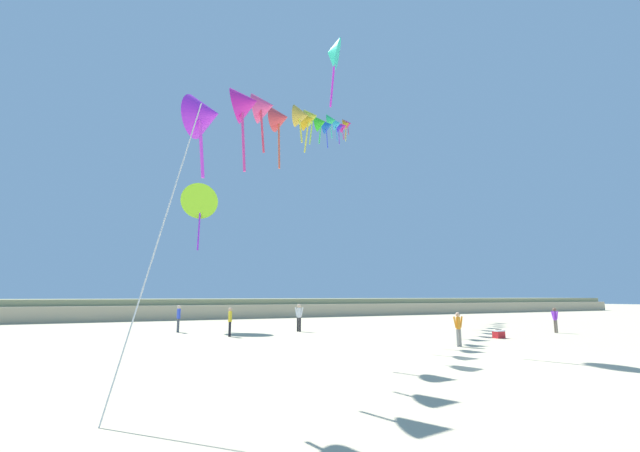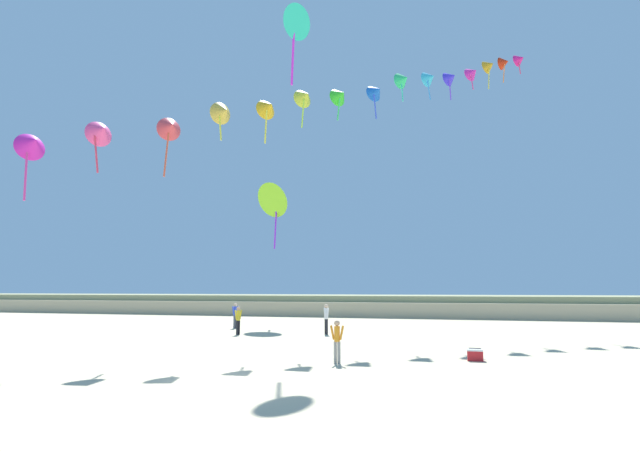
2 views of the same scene
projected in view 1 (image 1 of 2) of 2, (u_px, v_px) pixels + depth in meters
ground_plane at (498, 363)px, 14.47m from camera, size 240.00×240.00×0.00m
dune_ridge at (225, 307)px, 48.71m from camera, size 120.00×12.99×1.96m
person_near_left at (299, 316)px, 27.60m from camera, size 0.46×0.52×1.75m
person_near_right at (179, 317)px, 27.02m from camera, size 0.28×0.58×1.68m
person_mid_center at (458, 327)px, 19.37m from camera, size 0.54×0.21×1.53m
person_far_left at (555, 318)px, 26.56m from camera, size 0.21×0.54×1.53m
person_far_right at (230, 320)px, 24.13m from camera, size 0.30×0.55×1.61m
kite_banner_string at (325, 122)px, 31.06m from camera, size 25.30×34.69×23.50m
large_kite_low_lead at (333, 54)px, 25.10m from camera, size 1.77×2.10×4.29m
large_kite_mid_trail at (200, 200)px, 32.01m from camera, size 3.24×2.81×5.23m
beach_cooler at (499, 334)px, 23.13m from camera, size 0.58×0.41×0.46m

